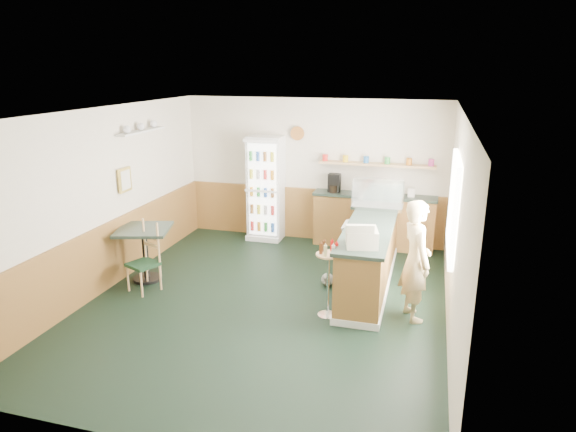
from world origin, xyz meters
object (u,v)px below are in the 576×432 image
(drinks_fridge, at_px, (266,189))
(shopkeeper, at_px, (416,261))
(cafe_table, at_px, (145,244))
(cafe_chair, at_px, (145,254))
(display_case, at_px, (378,194))
(cash_register, at_px, (362,237))
(condiment_stand, at_px, (328,269))

(drinks_fridge, bearing_deg, shopkeeper, -41.88)
(cafe_table, distance_m, cafe_chair, 0.33)
(drinks_fridge, relative_size, display_case, 2.42)
(drinks_fridge, xyz_separation_m, cafe_chair, (-1.00, -2.75, -0.45))
(cash_register, height_order, cafe_table, cash_register)
(cafe_table, bearing_deg, cash_register, -5.07)
(display_case, distance_m, cash_register, 1.91)
(cafe_table, bearing_deg, shopkeeper, -2.11)
(display_case, bearing_deg, condiment_stand, -101.41)
(cafe_table, height_order, cafe_chair, cafe_chair)
(condiment_stand, height_order, cafe_table, condiment_stand)
(cafe_chair, bearing_deg, shopkeeper, 25.24)
(condiment_stand, height_order, cafe_chair, cafe_chair)
(cash_register, bearing_deg, shopkeeper, -0.40)
(drinks_fridge, relative_size, condiment_stand, 1.91)
(drinks_fridge, bearing_deg, cash_register, -51.26)
(condiment_stand, xyz_separation_m, cafe_chair, (-2.82, 0.14, -0.12))
(cafe_table, xyz_separation_m, cafe_chair, (0.17, -0.28, -0.05))
(cash_register, bearing_deg, cafe_table, 162.39)
(condiment_stand, relative_size, cafe_table, 1.08)
(drinks_fridge, height_order, cafe_chair, drinks_fridge)
(condiment_stand, bearing_deg, drinks_fridge, 122.13)
(cash_register, height_order, shopkeeper, shopkeeper)
(condiment_stand, bearing_deg, display_case, 78.59)
(cash_register, bearing_deg, cafe_chair, 167.06)
(display_case, height_order, condiment_stand, display_case)
(shopkeeper, distance_m, condiment_stand, 1.15)
(drinks_fridge, relative_size, cash_register, 4.76)
(cash_register, distance_m, shopkeeper, 0.78)
(cafe_chair, bearing_deg, cafe_table, 145.14)
(cafe_table, bearing_deg, display_case, 25.24)
(drinks_fridge, bearing_deg, display_case, -21.32)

